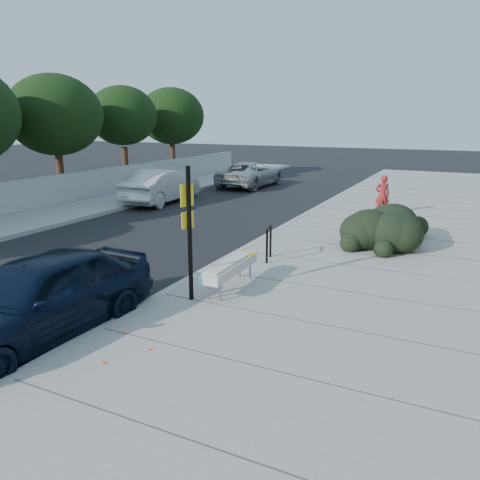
# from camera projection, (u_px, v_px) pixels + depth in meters

# --- Properties ---
(ground) EXTENTS (120.00, 120.00, 0.00)m
(ground) POSITION_uv_depth(u_px,v_px,m) (162.00, 300.00, 10.70)
(ground) COLOR black
(ground) RESTS_ON ground
(sidewalk_near) EXTENTS (11.20, 50.00, 0.15)m
(sidewalk_near) POSITION_uv_depth(u_px,v_px,m) (441.00, 269.00, 12.64)
(sidewalk_near) COLOR gray
(sidewalk_near) RESTS_ON ground
(sidewalk_far) EXTENTS (3.00, 50.00, 0.15)m
(sidewalk_far) POSITION_uv_depth(u_px,v_px,m) (42.00, 218.00, 19.08)
(sidewalk_far) COLOR gray
(sidewalk_far) RESTS_ON ground
(curb_near) EXTENTS (0.22, 50.00, 0.17)m
(curb_near) POSITION_uv_depth(u_px,v_px,m) (253.00, 245.00, 15.02)
(curb_near) COLOR #9E9E99
(curb_near) RESTS_ON ground
(curb_far) EXTENTS (0.22, 50.00, 0.17)m
(curb_far) POSITION_uv_depth(u_px,v_px,m) (69.00, 222.00, 18.44)
(curb_far) COLOR #9E9E99
(curb_far) RESTS_ON ground
(far_wall) EXTENTS (0.30, 40.00, 1.50)m
(far_wall) POSITION_uv_depth(u_px,v_px,m) (11.00, 199.00, 19.64)
(far_wall) COLOR #9E9E99
(far_wall) RESTS_ON ground
(tree_far_d) EXTENTS (4.60, 4.60, 6.16)m
(tree_far_d) POSITION_uv_depth(u_px,v_px,m) (55.00, 115.00, 22.80)
(tree_far_d) COLOR #332114
(tree_far_d) RESTS_ON ground
(tree_far_e) EXTENTS (4.00, 4.00, 5.90)m
(tree_far_e) POSITION_uv_depth(u_px,v_px,m) (122.00, 116.00, 27.15)
(tree_far_e) COLOR #332114
(tree_far_e) RESTS_ON ground
(tree_far_f) EXTENTS (4.40, 4.40, 6.07)m
(tree_far_f) POSITION_uv_depth(u_px,v_px,m) (171.00, 116.00, 31.49)
(tree_far_f) COLOR #332114
(tree_far_f) RESTS_ON ground
(bench) EXTENTS (0.48, 2.15, 0.64)m
(bench) POSITION_uv_depth(u_px,v_px,m) (231.00, 268.00, 10.87)
(bench) COLOR gray
(bench) RESTS_ON sidewalk_near
(bike_rack) EXTENTS (0.20, 0.65, 0.96)m
(bike_rack) POSITION_uv_depth(u_px,v_px,m) (269.00, 240.00, 13.06)
(bike_rack) COLOR black
(bike_rack) RESTS_ON sidewalk_near
(sign_post) EXTENTS (0.16, 0.33, 2.93)m
(sign_post) POSITION_uv_depth(u_px,v_px,m) (189.00, 226.00, 9.92)
(sign_post) COLOR black
(sign_post) RESTS_ON sidewalk_near
(hedge) EXTENTS (2.66, 3.96, 1.36)m
(hedge) POSITION_uv_depth(u_px,v_px,m) (388.00, 222.00, 14.94)
(hedge) COLOR black
(hedge) RESTS_ON sidewalk_near
(sedan_navy) EXTENTS (2.12, 4.84, 1.62)m
(sedan_navy) POSITION_uv_depth(u_px,v_px,m) (39.00, 296.00, 8.71)
(sedan_navy) COLOR black
(sedan_navy) RESTS_ON ground
(wagon_silver) EXTENTS (2.08, 5.07, 1.64)m
(wagon_silver) POSITION_uv_depth(u_px,v_px,m) (162.00, 186.00, 22.91)
(wagon_silver) COLOR silver
(wagon_silver) RESTS_ON ground
(suv_silver) EXTENTS (2.51, 5.41, 1.50)m
(suv_silver) POSITION_uv_depth(u_px,v_px,m) (250.00, 174.00, 28.46)
(suv_silver) COLOR #999D9F
(suv_silver) RESTS_ON ground
(pedestrian) EXTENTS (0.71, 0.61, 1.65)m
(pedestrian) POSITION_uv_depth(u_px,v_px,m) (382.00, 195.00, 19.23)
(pedestrian) COLOR maroon
(pedestrian) RESTS_ON sidewalk_near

